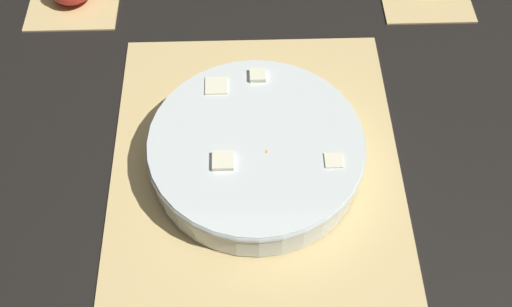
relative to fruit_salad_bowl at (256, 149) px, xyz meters
name	(u,v)px	position (x,y,z in m)	size (l,w,h in m)	color
ground_plane	(256,165)	(0.00, 0.00, -0.04)	(6.00, 6.00, 0.00)	black
bamboo_mat_center	(256,163)	(0.00, 0.00, -0.03)	(0.48, 0.40, 0.01)	#D6B775
fruit_salad_bowl	(256,149)	(0.00, 0.00, 0.00)	(0.29, 0.29, 0.06)	silver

